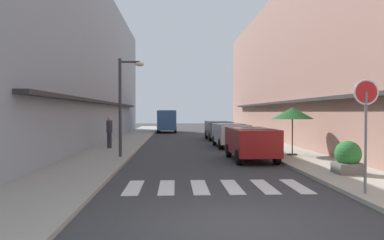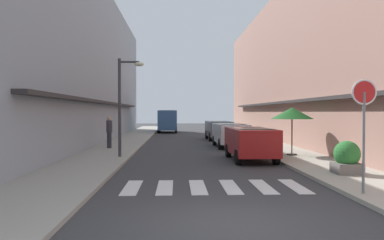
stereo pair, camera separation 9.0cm
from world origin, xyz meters
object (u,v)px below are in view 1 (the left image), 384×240
at_px(street_lamp, 125,96).
at_px(pedestrian_walking_near, 109,131).
at_px(parked_car_mid, 230,132).
at_px(cafe_umbrella, 292,113).
at_px(delivery_van, 167,119).
at_px(round_street_sign, 366,106).
at_px(parked_car_far, 218,128).
at_px(parked_car_near, 251,140).
at_px(planter_corner, 348,158).

xyz_separation_m(street_lamp, pedestrian_walking_near, (-1.44, 4.29, -1.85)).
height_order(parked_car_mid, cafe_umbrella, cafe_umbrella).
bearing_deg(delivery_van, street_lamp, -93.49).
distance_m(round_street_sign, pedestrian_walking_near, 15.27).
height_order(round_street_sign, street_lamp, street_lamp).
distance_m(parked_car_mid, parked_car_far, 6.46).
distance_m(parked_car_mid, round_street_sign, 14.15).
bearing_deg(pedestrian_walking_near, parked_car_mid, -54.61).
relative_size(parked_car_near, planter_corner, 3.77).
relative_size(street_lamp, cafe_umbrella, 1.98).
bearing_deg(delivery_van, parked_car_mid, -76.40).
bearing_deg(street_lamp, parked_car_far, 64.87).
relative_size(parked_car_near, parked_car_far, 0.98).
distance_m(parked_car_far, street_lamp, 13.60).
xyz_separation_m(parked_car_mid, parked_car_far, (0.00, 6.46, -0.00)).
height_order(street_lamp, planter_corner, street_lamp).
relative_size(delivery_van, cafe_umbrella, 2.38).
relative_size(parked_car_far, delivery_van, 0.78).
xyz_separation_m(cafe_umbrella, pedestrian_walking_near, (-9.38, 3.92, -1.02)).
height_order(parked_car_far, delivery_van, delivery_van).
bearing_deg(parked_car_near, pedestrian_walking_near, 144.69).
height_order(parked_car_far, round_street_sign, round_street_sign).
height_order(cafe_umbrella, planter_corner, cafe_umbrella).
xyz_separation_m(parked_car_far, pedestrian_walking_near, (-7.16, -7.89, 0.16)).
bearing_deg(parked_car_far, cafe_umbrella, -79.34).
xyz_separation_m(parked_car_near, street_lamp, (-5.71, 0.78, 2.02)).
bearing_deg(cafe_umbrella, street_lamp, -177.35).
relative_size(round_street_sign, cafe_umbrella, 1.26).
relative_size(parked_car_far, cafe_umbrella, 1.85).
bearing_deg(round_street_sign, street_lamp, 130.68).
distance_m(parked_car_near, cafe_umbrella, 2.77).
bearing_deg(pedestrian_walking_near, parked_car_far, -18.13).
xyz_separation_m(round_street_sign, planter_corner, (0.97, 3.08, -1.68)).
height_order(parked_car_mid, delivery_van, delivery_van).
bearing_deg(planter_corner, parked_car_mid, 102.30).
relative_size(parked_car_near, delivery_van, 0.76).
height_order(delivery_van, round_street_sign, round_street_sign).
bearing_deg(cafe_umbrella, parked_car_near, -152.74).
bearing_deg(planter_corner, round_street_sign, -107.49).
distance_m(parked_car_near, street_lamp, 6.11).
height_order(round_street_sign, planter_corner, round_street_sign).
bearing_deg(cafe_umbrella, planter_corner, -88.35).
bearing_deg(parked_car_near, parked_car_far, 90.00).
height_order(parked_car_far, pedestrian_walking_near, pedestrian_walking_near).
height_order(parked_car_near, cafe_umbrella, cafe_umbrella).
bearing_deg(parked_car_mid, round_street_sign, -84.25).
bearing_deg(planter_corner, delivery_van, 103.11).
distance_m(delivery_van, street_lamp, 23.52).
height_order(street_lamp, pedestrian_walking_near, street_lamp).
bearing_deg(parked_car_mid, planter_corner, -77.70).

